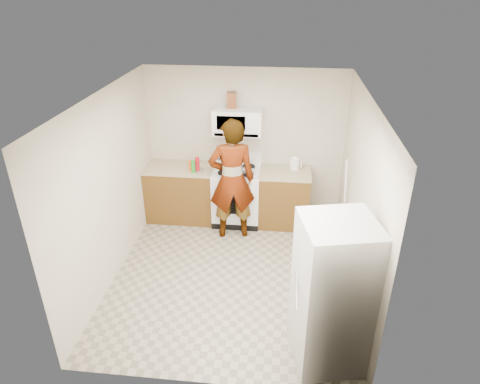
# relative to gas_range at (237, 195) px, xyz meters

# --- Properties ---
(floor) EXTENTS (3.60, 3.60, 0.00)m
(floor) POSITION_rel_gas_range_xyz_m (0.10, -1.48, -0.49)
(floor) COLOR gray
(floor) RESTS_ON ground
(back_wall) EXTENTS (3.20, 0.02, 2.50)m
(back_wall) POSITION_rel_gas_range_xyz_m (0.10, 0.31, 0.76)
(back_wall) COLOR beige
(back_wall) RESTS_ON floor
(right_wall) EXTENTS (0.02, 3.60, 2.50)m
(right_wall) POSITION_rel_gas_range_xyz_m (1.69, -1.48, 0.76)
(right_wall) COLOR beige
(right_wall) RESTS_ON floor
(cabinet_left) EXTENTS (1.12, 0.62, 0.90)m
(cabinet_left) POSITION_rel_gas_range_xyz_m (-0.94, 0.01, -0.04)
(cabinet_left) COLOR brown
(cabinet_left) RESTS_ON floor
(counter_left) EXTENTS (1.14, 0.64, 0.03)m
(counter_left) POSITION_rel_gas_range_xyz_m (-0.94, 0.01, 0.43)
(counter_left) COLOR tan
(counter_left) RESTS_ON cabinet_left
(cabinet_right) EXTENTS (0.80, 0.62, 0.90)m
(cabinet_right) POSITION_rel_gas_range_xyz_m (0.78, 0.01, -0.04)
(cabinet_right) COLOR brown
(cabinet_right) RESTS_ON floor
(counter_right) EXTENTS (0.82, 0.64, 0.03)m
(counter_right) POSITION_rel_gas_range_xyz_m (0.78, 0.01, 0.43)
(counter_right) COLOR tan
(counter_right) RESTS_ON cabinet_right
(gas_range) EXTENTS (0.76, 0.65, 1.13)m
(gas_range) POSITION_rel_gas_range_xyz_m (0.00, 0.00, 0.00)
(gas_range) COLOR white
(gas_range) RESTS_ON floor
(microwave) EXTENTS (0.76, 0.38, 0.40)m
(microwave) POSITION_rel_gas_range_xyz_m (0.00, 0.13, 1.21)
(microwave) COLOR white
(microwave) RESTS_ON back_wall
(person) EXTENTS (0.78, 0.60, 1.93)m
(person) POSITION_rel_gas_range_xyz_m (-0.02, -0.45, 0.48)
(person) COLOR tan
(person) RESTS_ON floor
(fridge) EXTENTS (0.84, 0.84, 1.70)m
(fridge) POSITION_rel_gas_range_xyz_m (1.29, -2.78, 0.36)
(fridge) COLOR silver
(fridge) RESTS_ON floor
(kettle) EXTENTS (0.21, 0.21, 0.19)m
(kettle) POSITION_rel_gas_range_xyz_m (0.92, 0.14, 0.54)
(kettle) COLOR white
(kettle) RESTS_ON counter_right
(jug) EXTENTS (0.15, 0.15, 0.24)m
(jug) POSITION_rel_gas_range_xyz_m (-0.10, 0.18, 1.53)
(jug) COLOR brown
(jug) RESTS_ON microwave
(saucepan) EXTENTS (0.20, 0.20, 0.11)m
(saucepan) POSITION_rel_gas_range_xyz_m (-0.18, 0.16, 0.52)
(saucepan) COLOR #BABBBF
(saucepan) RESTS_ON gas_range
(tray) EXTENTS (0.27, 0.19, 0.05)m
(tray) POSITION_rel_gas_range_xyz_m (0.16, -0.09, 0.47)
(tray) COLOR white
(tray) RESTS_ON gas_range
(bottle_spray) EXTENTS (0.07, 0.07, 0.23)m
(bottle_spray) POSITION_rel_gas_range_xyz_m (-0.62, -0.11, 0.56)
(bottle_spray) COLOR red
(bottle_spray) RESTS_ON counter_left
(bottle_hot_sauce) EXTENTS (0.06, 0.06, 0.16)m
(bottle_hot_sauce) POSITION_rel_gas_range_xyz_m (-0.74, -0.10, 0.53)
(bottle_hot_sauce) COLOR orange
(bottle_hot_sauce) RESTS_ON counter_left
(bottle_green_cap) EXTENTS (0.07, 0.07, 0.20)m
(bottle_green_cap) POSITION_rel_gas_range_xyz_m (-0.67, -0.18, 0.55)
(bottle_green_cap) COLOR #1A8F21
(bottle_green_cap) RESTS_ON counter_left
(pot_lid) EXTENTS (0.35, 0.35, 0.01)m
(pot_lid) POSITION_rel_gas_range_xyz_m (-0.54, -0.09, 0.46)
(pot_lid) COLOR white
(pot_lid) RESTS_ON counter_left
(broom) EXTENTS (0.18, 0.30, 1.47)m
(broom) POSITION_rel_gas_range_xyz_m (1.67, -0.58, 0.26)
(broom) COLOR white
(broom) RESTS_ON floor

